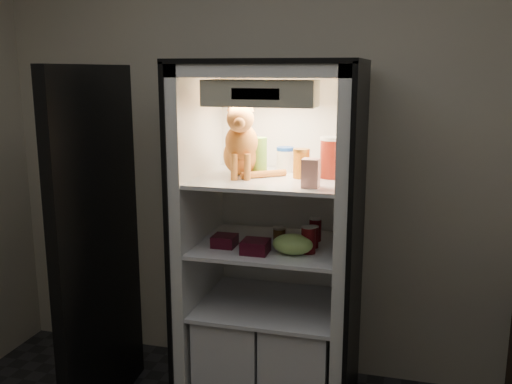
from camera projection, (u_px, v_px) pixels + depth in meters
room_shell at (158, 146)px, 1.57m from camera, size 3.60×3.60×3.60m
refrigerator at (273, 267)px, 3.05m from camera, size 0.90×0.72×1.88m
fridge_door at (98, 250)px, 2.93m from camera, size 0.12×0.87×1.85m
tabby_cat at (243, 147)px, 2.90m from camera, size 0.36×0.39×0.40m
parmesan_shaker at (260, 157)px, 2.91m from camera, size 0.08×0.08×0.20m
mayo_tub at (285, 159)px, 3.04m from camera, size 0.09×0.09×0.13m
salsa_jar at (301, 163)px, 2.86m from camera, size 0.08×0.08×0.15m
pepper_jar at (332, 157)px, 2.86m from camera, size 0.12×0.12×0.21m
cream_carton at (311, 173)px, 2.63m from camera, size 0.08×0.08×0.13m
soda_can_a at (315, 230)px, 3.00m from camera, size 0.07×0.07×0.12m
soda_can_b at (313, 237)px, 2.89m from camera, size 0.06×0.06×0.11m
soda_can_c at (308, 240)px, 2.80m from camera, size 0.07×0.07×0.13m
condiment_jar at (279, 235)px, 2.95m from camera, size 0.07×0.07×0.09m
grape_bag at (293, 244)px, 2.78m from camera, size 0.20×0.15×0.10m
berry_box_left at (225, 241)px, 2.91m from camera, size 0.12×0.12×0.06m
berry_box_right at (255, 247)px, 2.80m from camera, size 0.13×0.13×0.06m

